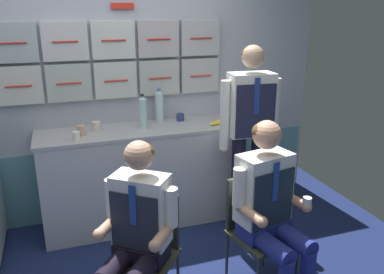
# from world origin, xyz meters

# --- Properties ---
(galley_bulkhead) EXTENTS (4.20, 0.14, 2.15)m
(galley_bulkhead) POSITION_xyz_m (0.01, 1.37, 1.09)
(galley_bulkhead) COLOR #ADB1C2
(galley_bulkhead) RESTS_ON ground
(galley_counter) EXTENTS (1.80, 0.53, 0.94)m
(galley_counter) POSITION_xyz_m (0.19, 1.09, 0.47)
(galley_counter) COLOR #B6B7BC
(galley_counter) RESTS_ON ground
(folding_chair_left) EXTENTS (0.56, 0.56, 0.83)m
(folding_chair_left) POSITION_xyz_m (0.00, -0.06, 0.50)
(folding_chair_left) COLOR #2D2D33
(folding_chair_left) RESTS_ON ground
(crew_member_left) EXTENTS (0.61, 0.66, 1.23)m
(crew_member_left) POSITION_xyz_m (-0.10, -0.19, 0.67)
(crew_member_left) COLOR black
(crew_member_left) RESTS_ON ground
(folding_chair_right) EXTENTS (0.47, 0.47, 0.83)m
(folding_chair_right) POSITION_xyz_m (0.80, -0.04, 0.50)
(folding_chair_right) COLOR #2D2D33
(folding_chair_right) RESTS_ON ground
(crew_member_right) EXTENTS (0.53, 0.68, 1.28)m
(crew_member_right) POSITION_xyz_m (0.84, -0.20, 0.70)
(crew_member_right) COLOR black
(crew_member_right) RESTS_ON ground
(crew_member_standing) EXTENTS (0.53, 0.28, 1.69)m
(crew_member_standing) POSITION_xyz_m (1.07, 0.62, 1.01)
(crew_member_standing) COLOR black
(crew_member_standing) RESTS_ON ground
(water_bottle_clear) EXTENTS (0.08, 0.08, 0.32)m
(water_bottle_clear) POSITION_xyz_m (0.44, 1.25, 1.09)
(water_bottle_clear) COLOR silver
(water_bottle_clear) RESTS_ON galley_counter
(water_bottle_tall) EXTENTS (0.07, 0.07, 0.31)m
(water_bottle_tall) POSITION_xyz_m (0.24, 1.09, 1.09)
(water_bottle_tall) COLOR silver
(water_bottle_tall) RESTS_ON galley_counter
(coffee_cup_white) EXTENTS (0.07, 0.07, 0.08)m
(coffee_cup_white) POSITION_xyz_m (-0.31, 1.06, 0.98)
(coffee_cup_white) COLOR tan
(coffee_cup_white) RESTS_ON galley_counter
(paper_cup_blue) EXTENTS (0.07, 0.07, 0.08)m
(paper_cup_blue) POSITION_xyz_m (-0.17, 1.15, 0.98)
(paper_cup_blue) COLOR beige
(paper_cup_blue) RESTS_ON galley_counter
(paper_cup_tan) EXTENTS (0.08, 0.08, 0.07)m
(paper_cup_tan) POSITION_xyz_m (0.63, 1.22, 0.97)
(paper_cup_tan) COLOR navy
(paper_cup_tan) RESTS_ON galley_counter
(espresso_cup_small) EXTENTS (0.06, 0.06, 0.07)m
(espresso_cup_small) POSITION_xyz_m (-0.36, 0.95, 0.97)
(espresso_cup_small) COLOR white
(espresso_cup_small) RESTS_ON galley_counter
(snack_banana) EXTENTS (0.17, 0.10, 0.04)m
(snack_banana) POSITION_xyz_m (0.91, 0.98, 0.96)
(snack_banana) COLOR yellow
(snack_banana) RESTS_ON galley_counter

